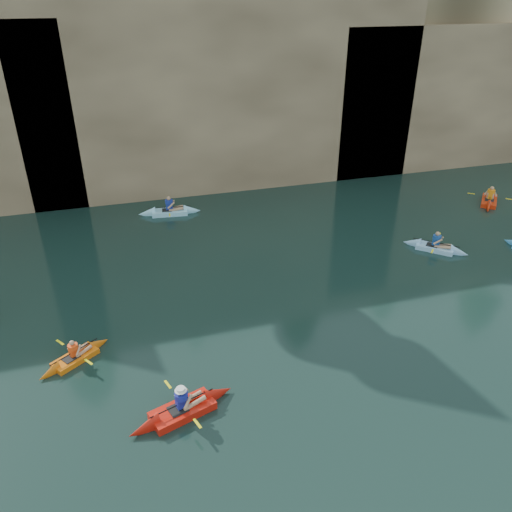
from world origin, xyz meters
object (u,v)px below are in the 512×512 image
object	(u,v)px
kayaker_ltblue_near	(435,247)
kayaker_red_far	(489,200)
main_kayaker	(183,410)
kayaker_orange	(75,357)

from	to	relation	value
kayaker_ltblue_near	kayaker_red_far	distance (m)	8.02
main_kayaker	kayaker_ltblue_near	bearing A→B (deg)	9.54
main_kayaker	kayaker_red_far	size ratio (longest dim) A/B	1.12
kayaker_orange	kayaker_ltblue_near	size ratio (longest dim) A/B	0.94
kayaker_red_far	kayaker_ltblue_near	bearing A→B (deg)	164.39
kayaker_orange	kayaker_red_far	world-z (taller)	kayaker_red_far
kayaker_ltblue_near	kayaker_red_far	world-z (taller)	kayaker_red_far
kayaker_ltblue_near	kayaker_red_far	bearing A→B (deg)	76.76
main_kayaker	kayaker_ltblue_near	xyz separation A→B (m)	(13.74, 7.22, -0.02)
kayaker_red_far	main_kayaker	bearing A→B (deg)	160.75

